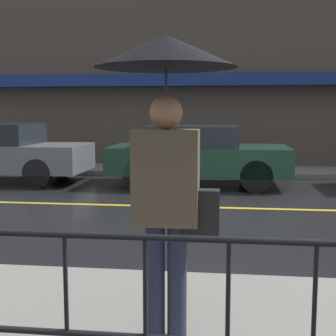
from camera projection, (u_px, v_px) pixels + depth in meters
ground_plane at (249, 209)px, 8.24m from camera, size 80.00×80.00×0.00m
sidewalk_far at (241, 171)px, 12.86m from camera, size 28.00×1.83×0.13m
lane_marking at (249, 208)px, 8.24m from camera, size 25.20×0.12×0.01m
building_storefront at (242, 78)px, 13.57m from camera, size 28.00×0.85×5.34m
railing_foreground at (314, 310)px, 2.25m from camera, size 12.00×0.04×0.97m
pedestrian at (167, 111)px, 3.09m from camera, size 0.94×0.94×2.07m
car_dark_green at (197, 154)px, 10.77m from camera, size 4.05×1.90×1.38m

